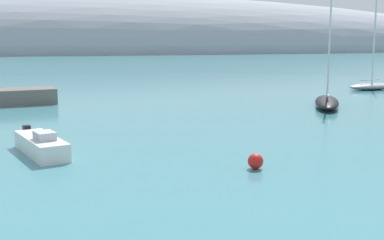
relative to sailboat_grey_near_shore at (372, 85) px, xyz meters
name	(u,v)px	position (x,y,z in m)	size (l,w,h in m)	color
distant_ridge	(39,52)	(-47.92, 138.92, -0.52)	(375.23, 70.95, 41.97)	#999EA8
sailboat_grey_near_shore	(372,85)	(0.00, 0.00, 0.00)	(6.20, 3.33, 10.05)	gray
sailboat_black_mid_mooring	(327,101)	(-11.27, -11.99, 0.00)	(4.92, 7.86, 10.58)	black
motorboat_white_foreground	(41,145)	(-33.22, -24.92, -0.03)	(3.11, 5.45, 1.29)	white
mooring_buoy_red	(256,161)	(-23.53, -29.79, -0.16)	(0.71, 0.71, 0.71)	red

